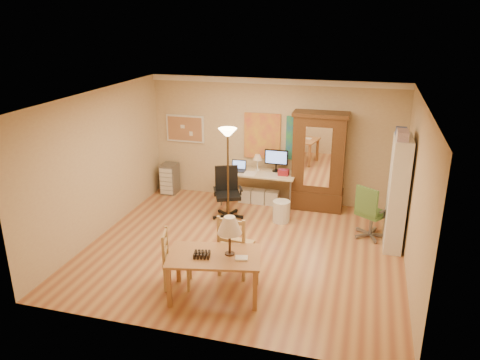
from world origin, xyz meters
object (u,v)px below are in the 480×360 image
(computer_desk, at_px, (260,184))
(armoire, at_px, (318,168))
(dining_table, at_px, (220,247))
(office_chair_green, at_px, (370,224))
(bookshelf, at_px, (397,194))
(office_chair_black, at_px, (228,204))

(computer_desk, bearing_deg, armoire, 3.81)
(dining_table, relative_size, office_chair_green, 1.43)
(computer_desk, xyz_separation_m, bookshelf, (2.76, -1.32, 0.56))
(dining_table, xyz_separation_m, bookshelf, (2.50, 2.33, 0.21))
(office_chair_black, xyz_separation_m, armoire, (1.70, 0.98, 0.63))
(dining_table, xyz_separation_m, office_chair_black, (-0.72, 2.75, -0.52))
(dining_table, bearing_deg, armoire, 75.34)
(computer_desk, bearing_deg, office_chair_black, -117.49)
(computer_desk, distance_m, armoire, 1.32)
(dining_table, xyz_separation_m, office_chair_green, (2.10, 2.57, -0.52))
(office_chair_black, bearing_deg, dining_table, -75.24)
(dining_table, distance_m, bookshelf, 3.42)
(office_chair_black, height_order, armoire, armoire)
(armoire, bearing_deg, bookshelf, -42.50)
(office_chair_green, bearing_deg, computer_desk, 155.48)
(dining_table, distance_m, office_chair_green, 3.36)
(armoire, bearing_deg, dining_table, -104.66)
(office_chair_black, xyz_separation_m, bookshelf, (3.23, -0.42, 0.72))
(dining_table, height_order, computer_desk, dining_table)
(office_chair_green, bearing_deg, dining_table, -129.25)
(armoire, bearing_deg, computer_desk, -176.19)
(computer_desk, distance_m, office_chair_black, 1.03)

